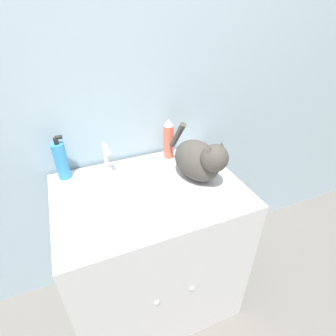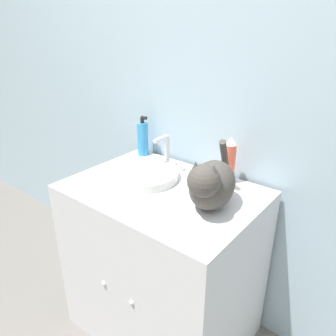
% 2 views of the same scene
% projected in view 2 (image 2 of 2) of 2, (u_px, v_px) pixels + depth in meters
% --- Properties ---
extents(wall_back, '(6.00, 0.05, 2.50)m').
position_uv_depth(wall_back, '(209.00, 76.00, 1.48)').
color(wall_back, '#9EB7C6').
rests_on(wall_back, ground_plane).
extents(vanity_cabinet, '(0.83, 0.61, 0.81)m').
position_uv_depth(vanity_cabinet, '(163.00, 263.00, 1.58)').
color(vanity_cabinet, silver).
rests_on(vanity_cabinet, ground_plane).
extents(sink_basin, '(0.33, 0.33, 0.04)m').
position_uv_depth(sink_basin, '(142.00, 174.00, 1.51)').
color(sink_basin, silver).
rests_on(sink_basin, vanity_cabinet).
extents(faucet, '(0.20, 0.11, 0.17)m').
position_uv_depth(faucet, '(166.00, 153.00, 1.61)').
color(faucet, silver).
rests_on(faucet, vanity_cabinet).
extents(cat, '(0.22, 0.37, 0.24)m').
position_uv_depth(cat, '(211.00, 183.00, 1.23)').
color(cat, '#47423D').
rests_on(cat, vanity_cabinet).
extents(soap_bottle, '(0.06, 0.06, 0.22)m').
position_uv_depth(soap_bottle, '(143.00, 138.00, 1.75)').
color(soap_bottle, '#338CCC').
rests_on(soap_bottle, vanity_cabinet).
extents(spray_bottle, '(0.05, 0.05, 0.21)m').
position_uv_depth(spray_bottle, '(230.00, 161.00, 1.43)').
color(spray_bottle, '#EF6047').
rests_on(spray_bottle, vanity_cabinet).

